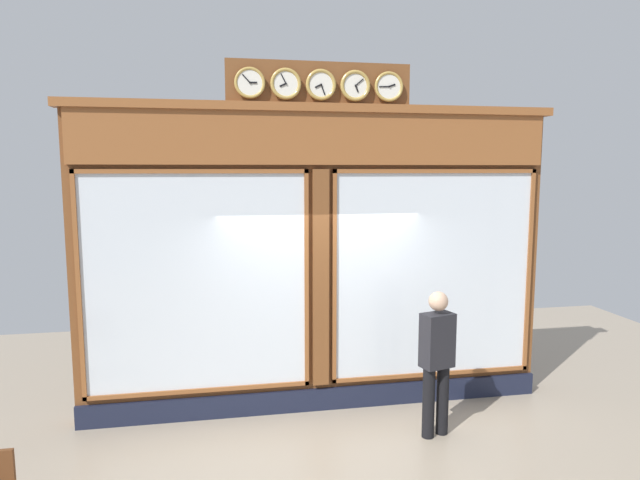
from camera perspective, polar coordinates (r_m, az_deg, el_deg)
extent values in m
cube|color=brown|center=(6.97, -0.23, -2.46)|extent=(5.88, 0.30, 3.72)
cube|color=#191E33|center=(7.30, 0.03, -16.13)|extent=(5.88, 0.08, 0.28)
cube|color=brown|center=(6.69, 0.06, 10.46)|extent=(5.76, 0.08, 0.62)
cube|color=brown|center=(6.74, 0.03, 13.53)|extent=(6.00, 0.20, 0.10)
cube|color=silver|center=(7.25, 11.73, -3.53)|extent=(2.59, 0.02, 2.60)
cube|color=brown|center=(7.11, 12.07, 6.99)|extent=(2.69, 0.04, 0.05)
cube|color=brown|center=(7.60, 11.52, -13.42)|extent=(2.69, 0.04, 0.05)
cube|color=brown|center=(7.83, 20.77, -3.06)|extent=(0.05, 0.04, 2.70)
cube|color=brown|center=(6.85, 1.50, -4.01)|extent=(0.05, 0.04, 2.70)
cube|color=silver|center=(6.73, -12.62, -4.39)|extent=(2.59, 0.02, 2.60)
cube|color=brown|center=(6.57, -12.95, 6.95)|extent=(2.69, 0.04, 0.05)
cube|color=brown|center=(7.10, -12.32, -14.96)|extent=(2.69, 0.04, 0.05)
cube|color=brown|center=(6.89, -23.69, -4.57)|extent=(0.05, 0.04, 2.70)
cube|color=brown|center=(6.79, -1.40, -4.12)|extent=(0.05, 0.04, 2.70)
cube|color=brown|center=(6.82, 0.05, -4.06)|extent=(0.20, 0.10, 2.70)
cube|color=brown|center=(6.81, -0.03, 15.67)|extent=(2.23, 0.06, 0.56)
cylinder|color=white|center=(6.93, 7.13, 15.46)|extent=(0.29, 0.02, 0.29)
torus|color=#B79347|center=(6.93, 7.14, 15.47)|extent=(0.36, 0.04, 0.36)
cube|color=black|center=(6.93, 7.48, 15.57)|extent=(0.08, 0.01, 0.04)
cube|color=black|center=(6.90, 6.66, 15.49)|extent=(0.13, 0.01, 0.02)
sphere|color=black|center=(6.91, 7.18, 15.48)|extent=(0.02, 0.02, 0.02)
cylinder|color=white|center=(6.82, 3.67, 15.64)|extent=(0.29, 0.02, 0.29)
torus|color=#B79347|center=(6.82, 3.68, 15.64)|extent=(0.37, 0.05, 0.37)
cube|color=black|center=(6.80, 3.83, 15.34)|extent=(0.05, 0.01, 0.08)
cube|color=black|center=(6.82, 4.11, 15.98)|extent=(0.10, 0.01, 0.09)
sphere|color=black|center=(6.80, 3.71, 15.66)|extent=(0.02, 0.02, 0.02)
cylinder|color=white|center=(6.73, 0.10, 15.76)|extent=(0.29, 0.02, 0.29)
torus|color=#B79347|center=(6.73, 0.10, 15.77)|extent=(0.36, 0.04, 0.36)
cube|color=black|center=(6.71, -0.19, 15.64)|extent=(0.08, 0.01, 0.05)
cube|color=black|center=(6.71, 0.31, 15.28)|extent=(0.06, 0.01, 0.12)
sphere|color=black|center=(6.71, 0.13, 15.79)|extent=(0.02, 0.02, 0.02)
cylinder|color=white|center=(6.67, -3.56, 15.83)|extent=(0.29, 0.02, 0.29)
torus|color=#B79347|center=(6.66, -3.56, 15.84)|extent=(0.36, 0.04, 0.36)
cube|color=black|center=(6.65, -3.87, 15.71)|extent=(0.08, 0.01, 0.05)
cube|color=black|center=(6.66, -3.81, 16.32)|extent=(0.07, 0.01, 0.12)
sphere|color=black|center=(6.65, -3.54, 15.85)|extent=(0.02, 0.02, 0.02)
cylinder|color=white|center=(6.63, -7.28, 15.84)|extent=(0.29, 0.02, 0.29)
torus|color=#B79347|center=(6.63, -7.27, 15.84)|extent=(0.36, 0.04, 0.36)
cube|color=black|center=(6.62, -6.91, 15.87)|extent=(0.08, 0.01, 0.02)
cube|color=black|center=(6.62, -7.66, 16.24)|extent=(0.09, 0.01, 0.10)
sphere|color=black|center=(6.61, -7.27, 15.86)|extent=(0.02, 0.02, 0.02)
cylinder|color=black|center=(6.65, 11.16, -16.18)|extent=(0.14, 0.14, 0.82)
cylinder|color=black|center=(6.76, 12.56, -15.80)|extent=(0.14, 0.14, 0.82)
cube|color=#232328|center=(6.46, 12.04, -10.10)|extent=(0.41, 0.31, 0.62)
sphere|color=tan|center=(6.34, 12.14, -6.22)|extent=(0.22, 0.22, 0.22)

